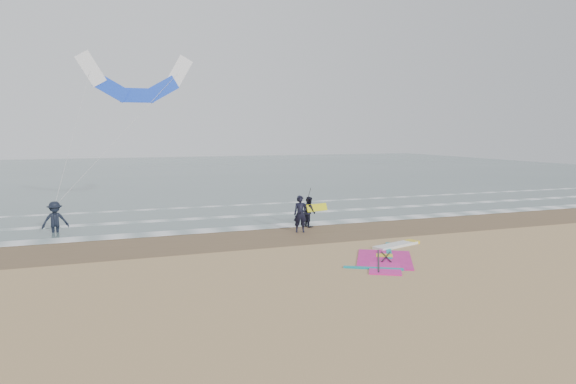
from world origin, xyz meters
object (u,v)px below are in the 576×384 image
object	(u,v)px
person_walking	(309,212)
surf_kite	(136,83)
windsurf_rig	(389,255)
person_standing	(300,214)
person_wading	(55,214)

from	to	relation	value
person_walking	surf_kite	world-z (taller)	surf_kite
windsurf_rig	person_walking	size ratio (longest dim) A/B	3.17
person_standing	surf_kite	size ratio (longest dim) A/B	0.22
windsurf_rig	surf_kite	size ratio (longest dim) A/B	0.62
windsurf_rig	person_wading	bearing A→B (deg)	142.92
person_standing	person_walking	world-z (taller)	person_standing
windsurf_rig	surf_kite	bearing A→B (deg)	121.56
windsurf_rig	person_standing	world-z (taller)	person_standing
person_standing	person_walking	xyz separation A→B (m)	(0.98, 1.24, -0.12)
windsurf_rig	person_wading	world-z (taller)	person_wading
windsurf_rig	person_wading	size ratio (longest dim) A/B	2.63
surf_kite	person_standing	bearing A→B (deg)	-49.18
windsurf_rig	person_standing	xyz separation A→B (m)	(-1.53, 5.79, 0.88)
person_wading	surf_kite	xyz separation A→B (m)	(4.34, 4.18, 6.80)
person_standing	surf_kite	world-z (taller)	surf_kite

